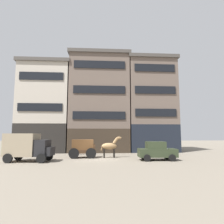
{
  "coord_description": "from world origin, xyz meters",
  "views": [
    {
      "loc": [
        0.18,
        -20.21,
        2.52
      ],
      "look_at": [
        1.57,
        1.88,
        5.14
      ],
      "focal_mm": 30.6,
      "sensor_mm": 36.0,
      "label": 1
    }
  ],
  "objects_px": {
    "cargo_wagon": "(83,147)",
    "pedestrian_officer": "(78,147)",
    "sedan_dark": "(157,151)",
    "delivery_truck_near": "(28,146)",
    "draft_horse": "(110,146)",
    "fire_hydrant_curbside": "(90,151)"
  },
  "relations": [
    {
      "from": "cargo_wagon",
      "to": "pedestrian_officer",
      "type": "distance_m",
      "value": 3.31
    },
    {
      "from": "pedestrian_officer",
      "to": "sedan_dark",
      "type": "bearing_deg",
      "value": -33.63
    },
    {
      "from": "delivery_truck_near",
      "to": "draft_horse",
      "type": "bearing_deg",
      "value": 18.35
    },
    {
      "from": "pedestrian_officer",
      "to": "fire_hydrant_curbside",
      "type": "bearing_deg",
      "value": 24.75
    },
    {
      "from": "delivery_truck_near",
      "to": "sedan_dark",
      "type": "bearing_deg",
      "value": 0.8
    },
    {
      "from": "draft_horse",
      "to": "pedestrian_officer",
      "type": "height_order",
      "value": "draft_horse"
    },
    {
      "from": "draft_horse",
      "to": "pedestrian_officer",
      "type": "bearing_deg",
      "value": 141.12
    },
    {
      "from": "cargo_wagon",
      "to": "fire_hydrant_curbside",
      "type": "distance_m",
      "value": 3.97
    },
    {
      "from": "sedan_dark",
      "to": "fire_hydrant_curbside",
      "type": "height_order",
      "value": "sedan_dark"
    },
    {
      "from": "delivery_truck_near",
      "to": "cargo_wagon",
      "type": "bearing_deg",
      "value": 27.88
    },
    {
      "from": "draft_horse",
      "to": "fire_hydrant_curbside",
      "type": "relative_size",
      "value": 2.83
    },
    {
      "from": "cargo_wagon",
      "to": "draft_horse",
      "type": "distance_m",
      "value": 2.95
    },
    {
      "from": "cargo_wagon",
      "to": "delivery_truck_near",
      "type": "distance_m",
      "value": 5.6
    },
    {
      "from": "pedestrian_officer",
      "to": "delivery_truck_near",
      "type": "bearing_deg",
      "value": -124.51
    },
    {
      "from": "pedestrian_officer",
      "to": "fire_hydrant_curbside",
      "type": "distance_m",
      "value": 1.77
    },
    {
      "from": "draft_horse",
      "to": "delivery_truck_near",
      "type": "bearing_deg",
      "value": -161.65
    },
    {
      "from": "draft_horse",
      "to": "cargo_wagon",
      "type": "bearing_deg",
      "value": -179.93
    },
    {
      "from": "sedan_dark",
      "to": "fire_hydrant_curbside",
      "type": "distance_m",
      "value": 9.36
    },
    {
      "from": "cargo_wagon",
      "to": "fire_hydrant_curbside",
      "type": "relative_size",
      "value": 3.62
    },
    {
      "from": "draft_horse",
      "to": "fire_hydrant_curbside",
      "type": "xyz_separation_m",
      "value": [
        -2.39,
        3.86,
        -0.84
      ]
    },
    {
      "from": "sedan_dark",
      "to": "fire_hydrant_curbside",
      "type": "bearing_deg",
      "value": 137.58
    },
    {
      "from": "draft_horse",
      "to": "fire_hydrant_curbside",
      "type": "distance_m",
      "value": 4.62
    }
  ]
}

